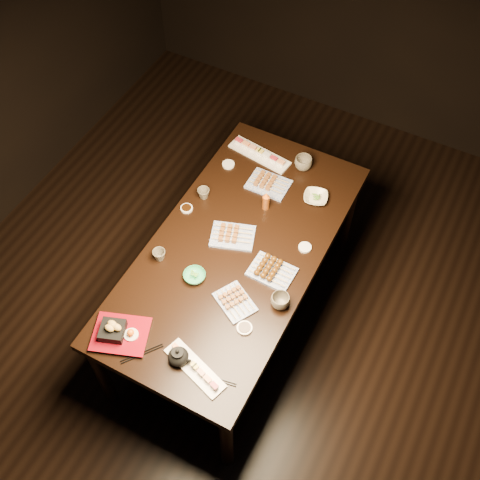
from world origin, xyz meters
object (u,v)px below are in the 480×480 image
at_px(dining_table, 236,284).
at_px(sushi_platter_far, 260,153).
at_px(yakitori_plate_right, 235,300).
at_px(condiment_bottle, 266,200).
at_px(yakitori_plate_left, 269,182).
at_px(edamame_bowl_cream, 316,198).
at_px(teacup_far_left, 204,193).
at_px(teacup_far_right, 303,163).
at_px(teacup_mid_right, 280,301).
at_px(teapot, 178,355).
at_px(yakitori_plate_center, 233,234).
at_px(tempura_tray, 120,331).
at_px(sushi_platter_near, 195,367).
at_px(edamame_bowl_green, 195,276).
at_px(teacup_near_left, 159,255).

relative_size(dining_table, sushi_platter_far, 4.47).
bearing_deg(yakitori_plate_right, condiment_bottle, 132.02).
height_order(yakitori_plate_left, edamame_bowl_cream, yakitori_plate_left).
distance_m(yakitori_plate_left, teacup_far_left, 0.39).
bearing_deg(dining_table, yakitori_plate_right, -60.00).
xyz_separation_m(edamame_bowl_cream, teacup_far_right, (-0.17, 0.19, 0.02)).
distance_m(sushi_platter_far, yakitori_plate_left, 0.25).
bearing_deg(teacup_mid_right, edamame_bowl_cream, 99.34).
bearing_deg(teapot, teacup_far_right, 88.40).
relative_size(yakitori_plate_center, tempura_tray, 0.88).
bearing_deg(condiment_bottle, teacup_mid_right, -57.15).
bearing_deg(edamame_bowl_cream, dining_table, -115.11).
height_order(tempura_tray, condiment_bottle, condiment_bottle).
height_order(sushi_platter_near, teacup_far_left, teacup_far_left).
distance_m(yakitori_plate_right, yakitori_plate_left, 0.83).
height_order(edamame_bowl_cream, teacup_far_right, teacup_far_right).
relative_size(sushi_platter_near, edamame_bowl_cream, 2.52).
distance_m(teapot, condiment_bottle, 1.05).
bearing_deg(teacup_far_right, yakitori_plate_center, -101.25).
height_order(edamame_bowl_green, teacup_far_left, teacup_far_left).
distance_m(sushi_platter_far, teacup_far_left, 0.48).
bearing_deg(condiment_bottle, teacup_near_left, -120.88).
bearing_deg(tempura_tray, sushi_platter_near, -17.37).
relative_size(sushi_platter_near, edamame_bowl_green, 2.93).
bearing_deg(edamame_bowl_cream, yakitori_plate_right, -96.14).
height_order(edamame_bowl_green, teapot, teapot).
distance_m(edamame_bowl_cream, teacup_far_left, 0.65).
height_order(sushi_platter_near, condiment_bottle, condiment_bottle).
distance_m(tempura_tray, teacup_near_left, 0.49).
height_order(yakitori_plate_center, edamame_bowl_cream, yakitori_plate_center).
bearing_deg(dining_table, teacup_mid_right, -26.74).
bearing_deg(sushi_platter_far, sushi_platter_near, 112.67).
height_order(tempura_tray, teapot, teapot).
relative_size(sushi_platter_far, condiment_bottle, 3.11).
height_order(sushi_platter_far, yakitori_plate_center, yakitori_plate_center).
distance_m(sushi_platter_far, teacup_far_right, 0.28).
relative_size(sushi_platter_near, yakitori_plate_center, 1.46).
height_order(teacup_near_left, condiment_bottle, condiment_bottle).
bearing_deg(sushi_platter_far, teacup_mid_right, 130.65).
height_order(edamame_bowl_green, edamame_bowl_cream, edamame_bowl_green).
bearing_deg(teacup_near_left, yakitori_plate_center, 47.93).
height_order(edamame_bowl_green, condiment_bottle, condiment_bottle).
height_order(yakitori_plate_center, condiment_bottle, condiment_bottle).
bearing_deg(teacup_near_left, teacup_mid_right, 3.47).
distance_m(yakitori_plate_left, teacup_near_left, 0.80).
relative_size(sushi_platter_far, yakitori_plate_left, 1.66).
bearing_deg(teacup_far_right, yakitori_plate_right, -85.60).
bearing_deg(yakitori_plate_center, tempura_tray, -123.26).
height_order(dining_table, teapot, teapot).
xyz_separation_m(edamame_bowl_cream, condiment_bottle, (-0.23, -0.19, 0.05)).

